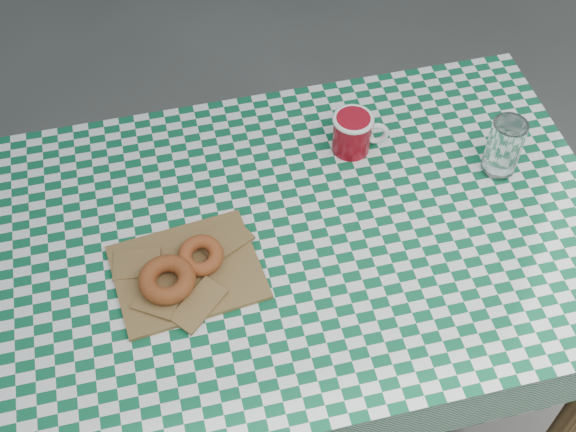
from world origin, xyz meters
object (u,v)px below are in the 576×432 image
object	(u,v)px
coffee_mug	(352,133)
table	(306,323)
paper_bag	(187,271)
drinking_glass	(504,147)

from	to	relation	value
coffee_mug	table	bearing A→B (deg)	-112.92
paper_bag	drinking_glass	bearing A→B (deg)	9.30
coffee_mug	drinking_glass	world-z (taller)	drinking_glass
table	coffee_mug	distance (m)	0.50
paper_bag	drinking_glass	world-z (taller)	drinking_glass
paper_bag	drinking_glass	size ratio (longest dim) A/B	2.09
paper_bag	table	bearing A→B (deg)	9.97
table	paper_bag	bearing A→B (deg)	-170.08
drinking_glass	coffee_mug	bearing A→B (deg)	155.76
paper_bag	coffee_mug	xyz separation A→B (m)	(0.41, 0.25, 0.04)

